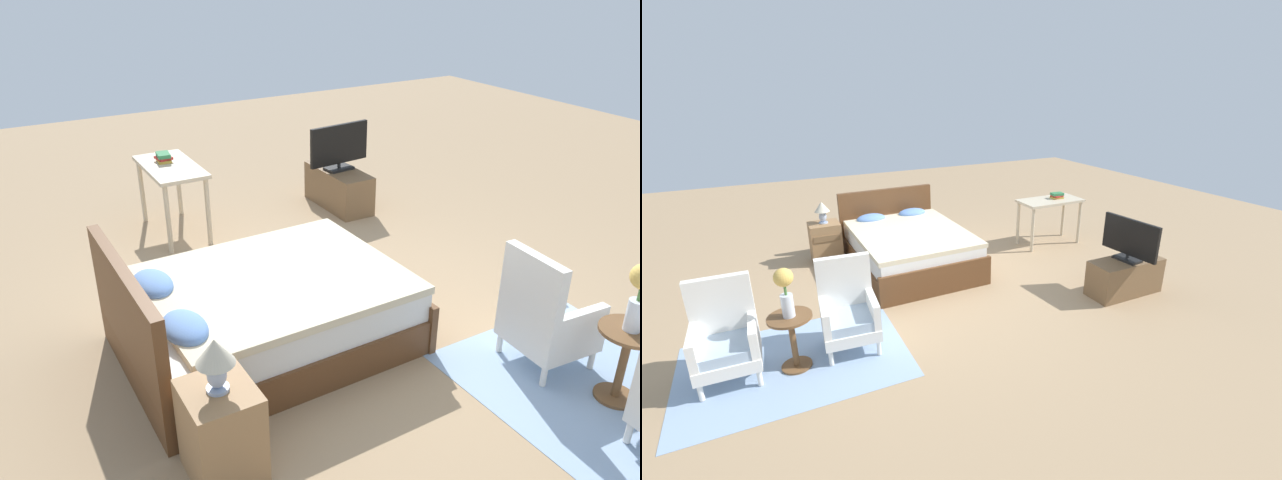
# 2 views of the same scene
# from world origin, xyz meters

# --- Properties ---
(ground_plane) EXTENTS (16.00, 16.00, 0.00)m
(ground_plane) POSITION_xyz_m (0.00, 0.00, 0.00)
(ground_plane) COLOR #A38460
(floor_rug) EXTENTS (2.10, 1.50, 0.01)m
(floor_rug) POSITION_xyz_m (-1.92, -0.81, 0.00)
(floor_rug) COLOR #8EA8C6
(floor_rug) RESTS_ON ground_plane
(bed) EXTENTS (1.57, 2.13, 0.96)m
(bed) POSITION_xyz_m (-0.14, 0.94, 0.30)
(bed) COLOR brown
(bed) RESTS_ON ground_plane
(armchair_by_window_left) EXTENTS (0.55, 0.55, 0.92)m
(armchair_by_window_left) POSITION_xyz_m (-2.47, -0.75, 0.38)
(armchair_by_window_left) COLOR white
(armchair_by_window_left) RESTS_ON floor_rug
(armchair_by_window_right) EXTENTS (0.58, 0.58, 0.92)m
(armchair_by_window_right) POSITION_xyz_m (-1.36, -0.75, 0.38)
(armchair_by_window_right) COLOR white
(armchair_by_window_right) RESTS_ON floor_rug
(side_table) EXTENTS (0.40, 0.40, 0.55)m
(side_table) POSITION_xyz_m (-1.92, -0.90, 0.35)
(side_table) COLOR brown
(side_table) RESTS_ON ground_plane
(flower_vase) EXTENTS (0.17, 0.17, 0.48)m
(flower_vase) POSITION_xyz_m (-1.92, -0.90, 0.85)
(flower_vase) COLOR silver
(flower_vase) RESTS_ON side_table
(nightstand) EXTENTS (0.44, 0.41, 0.60)m
(nightstand) POSITION_xyz_m (-1.20, 1.68, 0.30)
(nightstand) COLOR #997047
(nightstand) RESTS_ON ground_plane
(table_lamp) EXTENTS (0.22, 0.22, 0.33)m
(table_lamp) POSITION_xyz_m (-1.20, 1.68, 0.81)
(table_lamp) COLOR #9EADC6
(table_lamp) RESTS_ON nightstand
(tv_stand) EXTENTS (0.96, 0.40, 0.46)m
(tv_stand) POSITION_xyz_m (2.06, -1.12, 0.23)
(tv_stand) COLOR brown
(tv_stand) RESTS_ON ground_plane
(tv_flatscreen) EXTENTS (0.23, 0.79, 0.54)m
(tv_flatscreen) POSITION_xyz_m (2.06, -1.12, 0.74)
(tv_flatscreen) COLOR black
(tv_flatscreen) RESTS_ON tv_stand
(vanity_desk) EXTENTS (1.04, 0.52, 0.76)m
(vanity_desk) POSITION_xyz_m (2.30, 0.81, 0.65)
(vanity_desk) COLOR beige
(vanity_desk) RESTS_ON ground_plane
(book_stack) EXTENTS (0.21, 0.17, 0.09)m
(book_stack) POSITION_xyz_m (2.44, 0.83, 0.81)
(book_stack) COLOR #B79333
(book_stack) RESTS_ON vanity_desk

